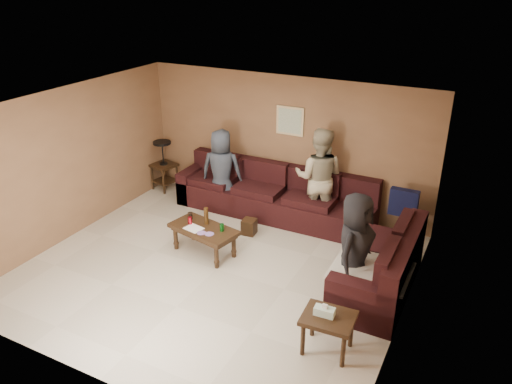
# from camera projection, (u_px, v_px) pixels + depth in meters

# --- Properties ---
(room) EXTENTS (5.60, 5.50, 2.50)m
(room) POSITION_uv_depth(u_px,v_px,m) (212.00, 168.00, 6.90)
(room) COLOR beige
(room) RESTS_ON ground
(sectional_sofa) EXTENTS (4.65, 2.90, 0.97)m
(sectional_sofa) POSITION_uv_depth(u_px,v_px,m) (304.00, 220.00, 8.35)
(sectional_sofa) COLOR black
(sectional_sofa) RESTS_ON ground
(coffee_table) EXTENTS (1.19, 0.76, 0.74)m
(coffee_table) POSITION_uv_depth(u_px,v_px,m) (204.00, 231.00, 7.87)
(coffee_table) COLOR #321F10
(coffee_table) RESTS_ON ground
(end_table_left) EXTENTS (0.54, 0.54, 1.02)m
(end_table_left) POSITION_uv_depth(u_px,v_px,m) (164.00, 165.00, 10.12)
(end_table_left) COLOR #321F10
(end_table_left) RESTS_ON ground
(side_table_right) EXTENTS (0.63, 0.53, 0.64)m
(side_table_right) POSITION_uv_depth(u_px,v_px,m) (328.00, 321.00, 5.82)
(side_table_right) COLOR #321F10
(side_table_right) RESTS_ON ground
(waste_bin) EXTENTS (0.24, 0.24, 0.27)m
(waste_bin) POSITION_uv_depth(u_px,v_px,m) (249.00, 227.00, 8.55)
(waste_bin) COLOR #321F10
(waste_bin) RESTS_ON ground
(wall_art) EXTENTS (0.52, 0.04, 0.52)m
(wall_art) POSITION_uv_depth(u_px,v_px,m) (290.00, 121.00, 8.86)
(wall_art) COLOR tan
(wall_art) RESTS_ON ground
(person_left) EXTENTS (0.88, 0.70, 1.56)m
(person_left) POSITION_uv_depth(u_px,v_px,m) (222.00, 171.00, 9.16)
(person_left) COLOR #2F3642
(person_left) RESTS_ON ground
(person_middle) EXTENTS (0.97, 0.81, 1.78)m
(person_middle) POSITION_uv_depth(u_px,v_px,m) (319.00, 178.00, 8.58)
(person_middle) COLOR tan
(person_middle) RESTS_ON ground
(person_right) EXTENTS (0.59, 0.83, 1.60)m
(person_right) POSITION_uv_depth(u_px,v_px,m) (354.00, 249.00, 6.58)
(person_right) COLOR black
(person_right) RESTS_ON ground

